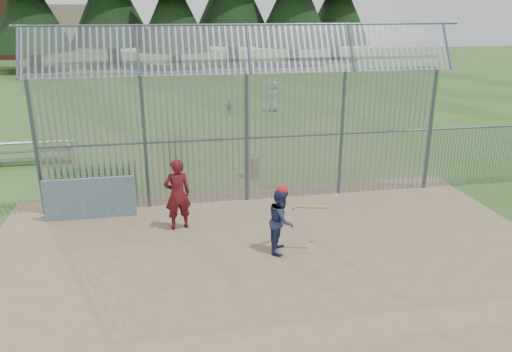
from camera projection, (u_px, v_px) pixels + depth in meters
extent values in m
plane|color=#2D511E|center=(271.00, 251.00, 12.38)|extent=(120.00, 120.00, 0.00)
cube|color=#756047|center=(275.00, 260.00, 11.91)|extent=(14.00, 10.00, 0.02)
cube|color=#38566B|center=(90.00, 198.00, 14.07)|extent=(2.50, 0.12, 1.20)
imported|color=navy|center=(281.00, 220.00, 12.11)|extent=(0.84, 0.94, 1.61)
imported|color=maroon|center=(177.00, 194.00, 13.31)|extent=(0.80, 0.61, 1.97)
imported|color=gray|center=(274.00, 96.00, 28.59)|extent=(1.01, 0.92, 1.74)
imported|color=slate|center=(229.00, 107.00, 27.97)|extent=(0.50, 0.37, 0.78)
sphere|color=red|center=(282.00, 190.00, 11.86)|extent=(0.26, 0.26, 0.26)
cylinder|color=#AA7F4C|center=(311.00, 207.00, 11.98)|extent=(0.84, 0.29, 0.07)
sphere|color=#AA7F4C|center=(294.00, 208.00, 11.91)|extent=(0.09, 0.09, 0.09)
sphere|color=white|center=(336.00, 195.00, 12.21)|extent=(0.09, 0.09, 0.09)
cylinder|color=gray|center=(252.00, 167.00, 17.66)|extent=(0.52, 0.52, 0.70)
cylinder|color=#9EA0A5|center=(252.00, 157.00, 17.54)|extent=(0.56, 0.56, 0.05)
sphere|color=#9EA0A5|center=(252.00, 156.00, 17.52)|extent=(0.10, 0.10, 0.10)
cube|color=slate|center=(31.00, 160.00, 19.03)|extent=(3.00, 0.25, 0.05)
cube|color=gray|center=(33.00, 151.00, 19.28)|extent=(3.00, 0.25, 0.05)
cube|color=slate|center=(34.00, 143.00, 19.52)|extent=(3.00, 0.25, 0.05)
cube|color=slate|center=(71.00, 152.00, 19.56)|extent=(0.06, 0.90, 0.70)
cylinder|color=#47566B|center=(35.00, 148.00, 13.94)|extent=(0.10, 0.10, 4.00)
cylinder|color=#47566B|center=(145.00, 143.00, 14.46)|extent=(0.10, 0.10, 4.00)
cylinder|color=#47566B|center=(247.00, 138.00, 14.99)|extent=(0.10, 0.10, 4.00)
cylinder|color=#47566B|center=(342.00, 134.00, 15.51)|extent=(0.10, 0.10, 4.00)
cylinder|color=#47566B|center=(430.00, 130.00, 16.04)|extent=(0.10, 0.10, 4.00)
cylinder|color=#47566B|center=(246.00, 71.00, 14.34)|extent=(12.00, 0.07, 0.07)
cylinder|color=#47566B|center=(247.00, 138.00, 14.99)|extent=(12.00, 0.06, 0.06)
cube|color=gray|center=(247.00, 138.00, 14.99)|extent=(12.00, 0.02, 4.00)
cube|color=gray|center=(248.00, 49.00, 13.78)|extent=(12.00, 0.77, 1.31)
cylinder|color=#47566B|center=(427.00, 159.00, 16.36)|extent=(0.08, 0.08, 2.00)
cylinder|color=#332319|center=(34.00, 54.00, 46.64)|extent=(1.19, 1.19, 3.06)
cylinder|color=#332319|center=(114.00, 48.00, 50.60)|extent=(1.33, 1.33, 3.42)
cylinder|color=#332319|center=(175.00, 54.00, 48.02)|extent=(1.12, 1.12, 2.88)
cylinder|color=#332319|center=(232.00, 47.00, 51.74)|extent=(1.40, 1.40, 3.60)
cylinder|color=#332319|center=(293.00, 49.00, 50.99)|extent=(1.26, 1.26, 3.24)
cylinder|color=#332319|center=(336.00, 46.00, 55.79)|extent=(1.19, 1.19, 3.06)
cube|color=#B2A58C|center=(82.00, 29.00, 63.27)|extent=(8.00, 7.00, 6.00)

